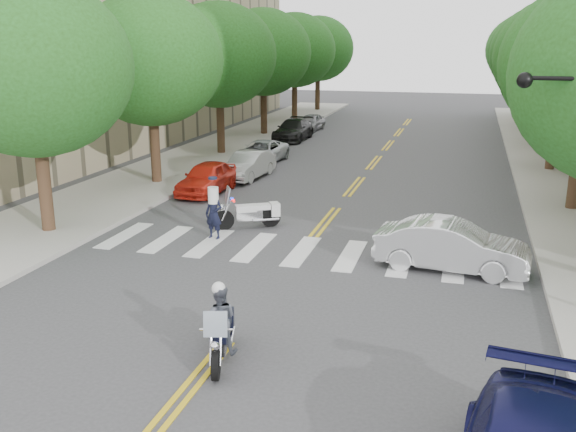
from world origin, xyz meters
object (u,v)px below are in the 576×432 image
at_px(motorcycle_police, 220,325).
at_px(motorcycle_parked, 253,213).
at_px(convertible, 452,246).
at_px(officer_standing, 214,214).

distance_m(motorcycle_police, motorcycle_parked, 9.61).
height_order(motorcycle_parked, convertible, motorcycle_parked).
bearing_deg(motorcycle_parked, convertible, -141.15).
relative_size(motorcycle_parked, convertible, 0.49).
height_order(motorcycle_police, officer_standing, motorcycle_police).
bearing_deg(officer_standing, motorcycle_police, -55.16).
distance_m(officer_standing, convertible, 7.74).
xyz_separation_m(motorcycle_police, officer_standing, (-3.28, 7.73, 0.08)).
bearing_deg(officer_standing, convertible, 4.90).
relative_size(motorcycle_parked, officer_standing, 1.27).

